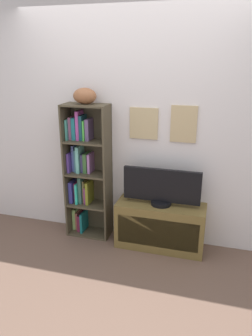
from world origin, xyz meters
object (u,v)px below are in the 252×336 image
(football, at_px, (85,96))
(television, at_px, (162,187))
(bookshelf, at_px, (85,172))
(tv_stand, at_px, (160,226))

(football, xyz_separation_m, television, (0.85, -0.04, -0.91))
(bookshelf, height_order, tv_stand, bookshelf)
(bookshelf, relative_size, tv_stand, 1.61)
(tv_stand, bearing_deg, football, 176.94)
(bookshelf, xyz_separation_m, television, (0.90, -0.08, -0.06))
(bookshelf, bearing_deg, tv_stand, -4.98)
(tv_stand, height_order, television, television)
(football, bearing_deg, tv_stand, -3.06)
(football, xyz_separation_m, tv_stand, (0.85, -0.05, -1.37))
(bookshelf, relative_size, television, 1.88)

